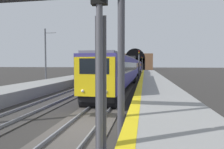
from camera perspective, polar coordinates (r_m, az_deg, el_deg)
name	(u,v)px	position (r m, az deg, el deg)	size (l,w,h in m)	color
ground_plane	(82,128)	(9.65, -8.86, -15.30)	(320.00, 320.00, 0.00)	#302D2B
platform_right	(171,122)	(9.12, 17.05, -13.31)	(112.00, 3.75, 0.97)	gray
platform_right_edge_strip	(134,110)	(8.93, 6.53, -10.31)	(112.00, 0.50, 0.01)	yellow
track_main_line	(82,127)	(9.63, -8.86, -15.06)	(160.00, 2.77, 0.21)	#4C4742
track_adjacent_line	(1,122)	(11.72, -30.01, -12.13)	(160.00, 2.71, 0.21)	#383533
train_main_approaching	(132,67)	(43.36, 5.78, 2.11)	(63.43, 3.21, 4.83)	navy
train_adjacent_platform	(112,67)	(43.60, 0.03, 2.13)	(37.70, 2.87, 4.03)	#333338
railway_signal_near	(100,53)	(4.71, -3.68, 6.41)	(0.39, 0.38, 5.50)	#4C4C54
railway_signal_mid	(139,63)	(36.28, 7.96, 3.45)	(0.39, 0.38, 5.60)	#4C4C54
railway_signal_far	(142,63)	(81.13, 8.91, 3.51)	(0.39, 0.38, 6.04)	#4C4C54
overhead_signal_gantry	(22,17)	(9.27, -25.02, 15.16)	(0.70, 8.67, 6.60)	#3F3F47
tunnel_portal	(135,62)	(101.89, 6.79, 3.79)	(2.70, 18.29, 11.01)	brown
catenary_mast_near	(46,57)	(28.52, -18.98, 4.99)	(0.22, 1.73, 7.92)	#595B60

